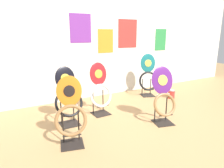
# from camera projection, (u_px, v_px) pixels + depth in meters

# --- Properties ---
(ground_plane) EXTENTS (14.00, 14.00, 0.00)m
(ground_plane) POSITION_uv_depth(u_px,v_px,m) (178.00, 133.00, 2.80)
(ground_plane) COLOR tan
(wall_back) EXTENTS (8.00, 0.07, 2.60)m
(wall_back) POSITION_uv_depth(u_px,v_px,m) (106.00, 36.00, 4.31)
(wall_back) COLOR silver
(wall_back) RESTS_ON ground_plane
(toilet_seat_display_purple_note) EXTENTS (0.42, 0.38, 0.88)m
(toilet_seat_display_purple_note) POSITION_uv_depth(u_px,v_px,m) (163.00, 96.00, 3.05)
(toilet_seat_display_purple_note) COLOR black
(toilet_seat_display_purple_note) RESTS_ON ground_plane
(toilet_seat_display_teal_sax) EXTENTS (0.46, 0.36, 0.93)m
(toilet_seat_display_teal_sax) POSITION_uv_depth(u_px,v_px,m) (148.00, 77.00, 4.41)
(toilet_seat_display_teal_sax) COLOR black
(toilet_seat_display_teal_sax) RESTS_ON ground_plane
(toilet_seat_display_crimson_swirl) EXTENTS (0.41, 0.29, 0.89)m
(toilet_seat_display_crimson_swirl) POSITION_uv_depth(u_px,v_px,m) (100.00, 91.00, 3.39)
(toilet_seat_display_crimson_swirl) COLOR black
(toilet_seat_display_crimson_swirl) RESTS_ON ground_plane
(toilet_seat_display_jazz_black) EXTENTS (0.43, 0.32, 0.88)m
(toilet_seat_display_jazz_black) POSITION_uv_depth(u_px,v_px,m) (68.00, 99.00, 3.00)
(toilet_seat_display_jazz_black) COLOR black
(toilet_seat_display_jazz_black) RESTS_ON ground_plane
(toilet_seat_display_orange_sun) EXTENTS (0.42, 0.34, 0.88)m
(toilet_seat_display_orange_sun) POSITION_uv_depth(u_px,v_px,m) (71.00, 116.00, 2.42)
(toilet_seat_display_orange_sun) COLOR black
(toilet_seat_display_orange_sun) RESTS_ON ground_plane
(paint_can) EXTENTS (0.15, 0.15, 0.18)m
(paint_can) POSITION_uv_depth(u_px,v_px,m) (171.00, 94.00, 4.30)
(paint_can) COLOR red
(paint_can) RESTS_ON ground_plane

